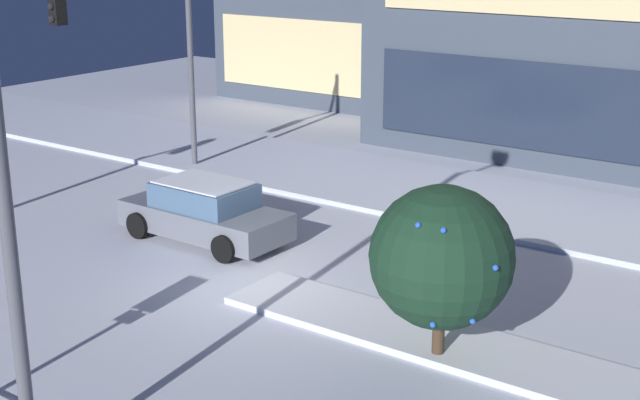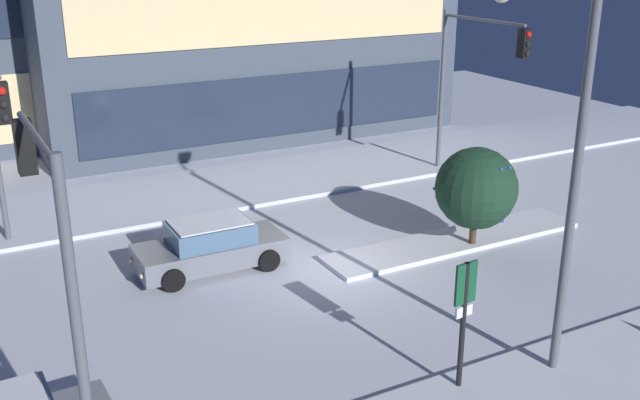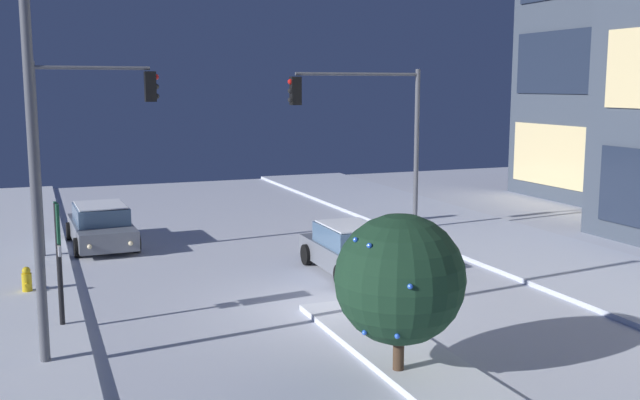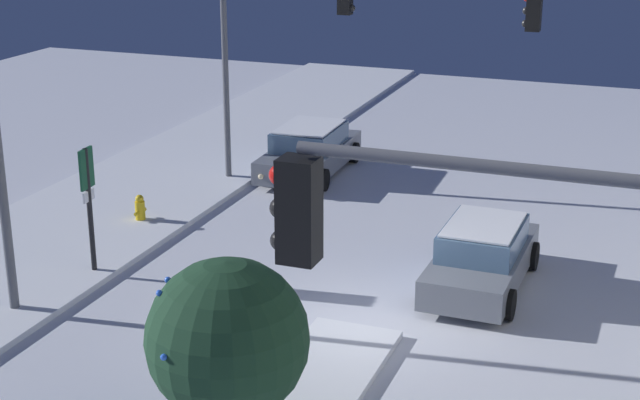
{
  "view_description": "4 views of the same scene",
  "coord_description": "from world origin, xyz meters",
  "views": [
    {
      "loc": [
        11.63,
        -13.57,
        7.42
      ],
      "look_at": [
        2.06,
        -0.21,
        2.42
      ],
      "focal_mm": 50.5,
      "sensor_mm": 36.0,
      "label": 1
    },
    {
      "loc": [
        -9.49,
        -16.97,
        9.11
      ],
      "look_at": [
        -0.64,
        -0.61,
        2.53
      ],
      "focal_mm": 41.27,
      "sensor_mm": 36.0,
      "label": 2
    },
    {
      "loc": [
        17.15,
        -6.94,
        5.63
      ],
      "look_at": [
        0.33,
        -0.38,
        2.83
      ],
      "focal_mm": 41.59,
      "sensor_mm": 36.0,
      "label": 3
    },
    {
      "loc": [
        16.78,
        5.51,
        8.66
      ],
      "look_at": [
        -0.84,
        -1.15,
        2.32
      ],
      "focal_mm": 54.27,
      "sensor_mm": 36.0,
      "label": 4
    }
  ],
  "objects": [
    {
      "name": "ground",
      "position": [
        0.0,
        0.0,
        0.0
      ],
      "size": [
        52.0,
        52.0,
        0.0
      ],
      "primitive_type": "plane",
      "color": "silver"
    },
    {
      "name": "curb_strip_far",
      "position": [
        0.0,
        8.61,
        0.07
      ],
      "size": [
        52.0,
        5.2,
        0.14
      ],
      "primitive_type": "cube",
      "color": "silver",
      "rests_on": "ground"
    },
    {
      "name": "median_strip",
      "position": [
        4.59,
        0.05,
        0.07
      ],
      "size": [
        9.0,
        1.8,
        0.14
      ],
      "primitive_type": "cube",
      "color": "silver",
      "rests_on": "ground"
    },
    {
      "name": "car_far",
      "position": [
        -2.92,
        1.87,
        0.71
      ],
      "size": [
        4.46,
        2.05,
        1.49
      ],
      "rotation": [
        0.0,
        0.0,
        3.13
      ],
      "color": "slate",
      "rests_on": "ground"
    },
    {
      "name": "traffic_light_corner_near_left",
      "position": [
        -8.08,
        -5.29,
        4.43
      ],
      "size": [
        0.32,
        4.03,
        6.4
      ],
      "rotation": [
        0.0,
        0.0,
        1.57
      ],
      "color": "#565960",
      "rests_on": "ground"
    },
    {
      "name": "traffic_light_corner_far_right",
      "position": [
        9.02,
        4.97,
        4.58
      ],
      "size": [
        0.32,
        4.82,
        6.55
      ],
      "rotation": [
        0.0,
        0.0,
        -1.57
      ],
      "color": "#565960",
      "rests_on": "ground"
    },
    {
      "name": "street_lamp_arched",
      "position": [
        1.94,
        -6.09,
        5.43
      ],
      "size": [
        0.66,
        3.26,
        8.39
      ],
      "rotation": [
        0.0,
        0.0,
        1.47
      ],
      "color": "#565960",
      "rests_on": "ground"
    },
    {
      "name": "parking_info_sign",
      "position": [
        -0.46,
        -6.51,
        1.92
      ],
      "size": [
        0.55,
        0.12,
        3.0
      ],
      "rotation": [
        0.0,
        0.0,
        1.66
      ],
      "color": "black",
      "rests_on": "ground"
    },
    {
      "name": "decorated_tree_median",
      "position": [
        4.86,
        -0.51,
        1.95
      ],
      "size": [
        2.54,
        2.54,
        3.23
      ],
      "color": "#473323",
      "rests_on": "ground"
    }
  ]
}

